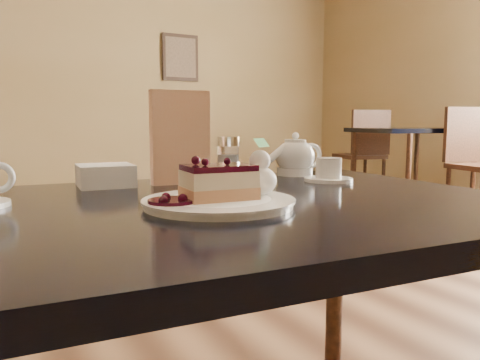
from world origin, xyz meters
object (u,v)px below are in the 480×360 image
cheesecake_slice (219,182)px  main_table (209,244)px  dessert_plate (219,203)px  bg_table_far_right (411,202)px  tea_set (301,161)px

cheesecake_slice → main_table: bearing=90.0°
dessert_plate → bg_table_far_right: bearing=36.7°
tea_set → bg_table_far_right: tea_set is taller
dessert_plate → cheesecake_slice: bearing=0.0°
main_table → bg_table_far_right: bearing=40.3°
dessert_plate → tea_set: size_ratio=0.96×
cheesecake_slice → tea_set: 0.46m
main_table → bg_table_far_right: 4.04m
main_table → cheesecake_slice: (-0.00, -0.05, 0.11)m
dessert_plate → tea_set: tea_set is taller
tea_set → cheesecake_slice: bearing=-142.5°
bg_table_far_right → cheesecake_slice: bearing=-130.4°
dessert_plate → bg_table_far_right: 4.08m
bg_table_far_right → main_table: bearing=-130.9°
main_table → tea_set: 0.45m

